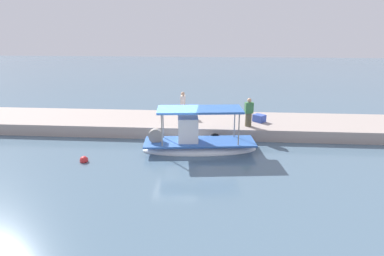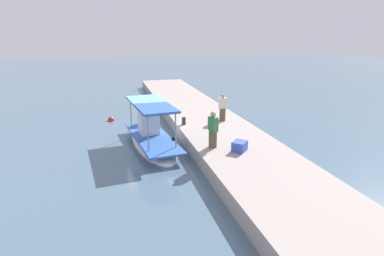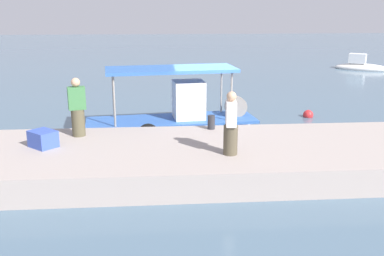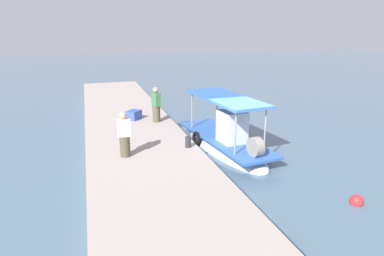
{
  "view_description": "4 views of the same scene",
  "coord_description": "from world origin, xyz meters",
  "views": [
    {
      "loc": [
        -2.28,
        17.09,
        6.72
      ],
      "look_at": [
        -0.86,
        -1.31,
        0.94
      ],
      "focal_mm": 30.25,
      "sensor_mm": 36.0,
      "label": 1
    },
    {
      "loc": [
        -18.17,
        2.12,
        6.19
      ],
      "look_at": [
        -1.4,
        -2.38,
        0.87
      ],
      "focal_mm": 29.93,
      "sensor_mm": 36.0,
      "label": 2
    },
    {
      "loc": [
        -1.87,
        -15.89,
        4.6
      ],
      "look_at": [
        -0.83,
        -2.64,
        0.91
      ],
      "focal_mm": 41.3,
      "sensor_mm": 36.0,
      "label": 3
    },
    {
      "loc": [
        11.9,
        -5.86,
        5.42
      ],
      "look_at": [
        -2.17,
        -1.4,
        0.9
      ],
      "focal_mm": 30.85,
      "sensor_mm": 36.0,
      "label": 4
    }
  ],
  "objects": [
    {
      "name": "ground_plane",
      "position": [
        0.0,
        0.0,
        0.0
      ],
      "size": [
        120.0,
        120.0,
        0.0
      ],
      "primitive_type": "plane",
      "color": "slate"
    },
    {
      "name": "dock_quay",
      "position": [
        0.0,
        -3.98,
        0.37
      ],
      "size": [
        36.0,
        4.42,
        0.74
      ],
      "primitive_type": "cube",
      "color": "#A69890",
      "rests_on": "ground_plane"
    },
    {
      "name": "main_fishing_boat",
      "position": [
        -1.27,
        -0.07,
        0.42
      ],
      "size": [
        6.63,
        2.58,
        2.8
      ],
      "color": "white",
      "rests_on": "ground_plane"
    },
    {
      "name": "fisherman_near_bollard",
      "position": [
        -4.31,
        -2.64,
        1.55
      ],
      "size": [
        0.56,
        0.49,
        1.79
      ],
      "color": "brown",
      "rests_on": "dock_quay"
    },
    {
      "name": "fisherman_by_crate",
      "position": [
        0.04,
        -4.74,
        1.52
      ],
      "size": [
        0.41,
        0.51,
        1.72
      ],
      "color": "brown",
      "rests_on": "dock_quay"
    },
    {
      "name": "mooring_bollard",
      "position": [
        -0.17,
        -2.2,
        0.97
      ],
      "size": [
        0.24,
        0.24,
        0.45
      ],
      "primitive_type": "cylinder",
      "color": "#2D2D33",
      "rests_on": "dock_quay"
    },
    {
      "name": "cargo_crate",
      "position": [
        -5.13,
        -3.7,
        0.98
      ],
      "size": [
        0.91,
        0.91,
        0.47
      ],
      "primitive_type": "cube",
      "rotation": [
        0.0,
        0.0,
        2.39
      ],
      "color": "#3954B9",
      "rests_on": "dock_quay"
    },
    {
      "name": "marker_buoy",
      "position": [
        4.53,
        2.01,
        0.09
      ],
      "size": [
        0.43,
        0.43,
        0.43
      ],
      "color": "red",
      "rests_on": "ground_plane"
    },
    {
      "name": "moored_boat_near",
      "position": [
        13.31,
        15.88,
        0.21
      ],
      "size": [
        4.05,
        3.23,
        1.42
      ],
      "color": "white",
      "rests_on": "ground_plane"
    }
  ]
}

